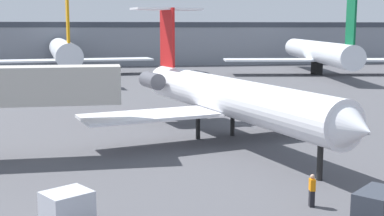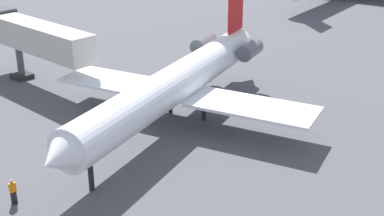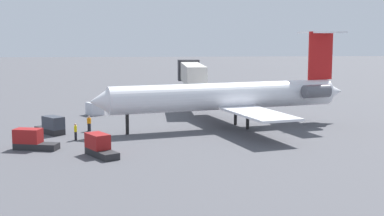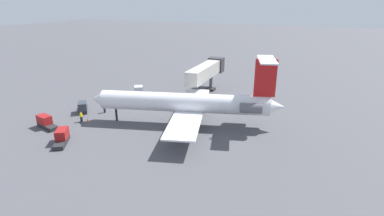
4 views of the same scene
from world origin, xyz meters
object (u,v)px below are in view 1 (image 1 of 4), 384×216
at_px(baggage_tug_spare, 373,216).
at_px(cargo_container_uld, 67,209).
at_px(parked_airliner_west_mid, 318,52).
at_px(regional_jet, 223,95).
at_px(parked_airliner_west_end, 63,52).
at_px(ground_crew_marshaller, 312,190).
at_px(traffic_cone_mid, 74,200).

relative_size(baggage_tug_spare, cargo_container_uld, 1.50).
distance_m(cargo_container_uld, parked_airliner_west_mid, 80.27).
height_order(baggage_tug_spare, cargo_container_uld, baggage_tug_spare).
xyz_separation_m(baggage_tug_spare, parked_airliner_west_mid, (27.82, 71.98, 3.42)).
xyz_separation_m(regional_jet, parked_airliner_west_end, (-16.95, 59.05, 0.68)).
xyz_separation_m(baggage_tug_spare, parked_airliner_west_end, (-19.26, 78.63, 3.53)).
bearing_deg(ground_crew_marshaller, cargo_container_uld, -176.92).
bearing_deg(regional_jet, traffic_cone_mid, -128.41).
height_order(parked_airliner_west_end, parked_airliner_west_mid, parked_airliner_west_end).
relative_size(baggage_tug_spare, parked_airliner_west_mid, 0.09).
distance_m(parked_airliner_west_end, parked_airliner_west_mid, 47.55).
bearing_deg(parked_airliner_west_mid, regional_jet, -119.91).
bearing_deg(parked_airliner_west_end, baggage_tug_spare, -76.23).
relative_size(cargo_container_uld, parked_airliner_west_end, 0.07).
xyz_separation_m(regional_jet, cargo_container_uld, (-10.97, -16.46, -2.87)).
distance_m(ground_crew_marshaller, traffic_cone_mid, 12.10).
distance_m(baggage_tug_spare, parked_airliner_west_mid, 77.25).
relative_size(regional_jet, cargo_container_uld, 11.48).
xyz_separation_m(ground_crew_marshaller, baggage_tug_spare, (1.27, -3.77, -0.02)).
distance_m(cargo_container_uld, traffic_cone_mid, 2.83).
xyz_separation_m(parked_airliner_west_end, parked_airliner_west_mid, (47.09, -6.65, -0.11)).
height_order(cargo_container_uld, parked_airliner_west_end, parked_airliner_west_end).
bearing_deg(traffic_cone_mid, parked_airliner_west_mid, 58.19).
bearing_deg(cargo_container_uld, ground_crew_marshaller, 3.08).
height_order(regional_jet, parked_airliner_west_end, parked_airliner_west_end).
height_order(traffic_cone_mid, parked_airliner_west_end, parked_airliner_west_end).
bearing_deg(parked_airliner_west_end, traffic_cone_mid, -85.21).
height_order(traffic_cone_mid, parked_airliner_west_mid, parked_airliner_west_mid).
distance_m(regional_jet, traffic_cone_mid, 17.80).
distance_m(traffic_cone_mid, parked_airliner_west_mid, 77.87).
height_order(baggage_tug_spare, parked_airliner_west_end, parked_airliner_west_end).
bearing_deg(cargo_container_uld, parked_airliner_west_mid, 59.16).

